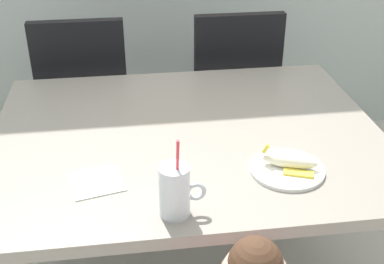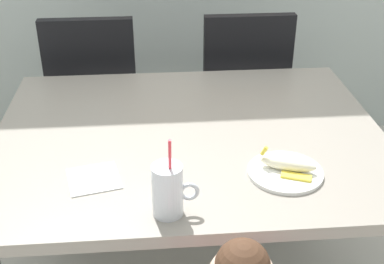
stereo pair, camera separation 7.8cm
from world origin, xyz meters
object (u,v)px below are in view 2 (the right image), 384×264
at_px(dining_table, 190,154).
at_px(peeled_banana, 289,165).
at_px(dining_chair_right, 242,89).
at_px(paper_napkin, 94,179).
at_px(dining_chair_left, 96,94).
at_px(milk_cup, 168,193).
at_px(snack_plate, 285,172).

distance_m(dining_table, peeled_banana, 0.42).
bearing_deg(dining_chair_right, paper_napkin, 58.91).
bearing_deg(peeled_banana, dining_chair_left, 122.57).
bearing_deg(dining_chair_left, paper_napkin, 95.35).
distance_m(dining_chair_left, milk_cup, 1.31).
height_order(dining_chair_right, milk_cup, milk_cup).
bearing_deg(milk_cup, paper_napkin, 140.36).
relative_size(dining_chair_right, paper_napkin, 6.40).
distance_m(dining_chair_left, paper_napkin, 1.09).
bearing_deg(dining_table, milk_cup, -101.76).
relative_size(dining_chair_left, milk_cup, 3.84).
height_order(dining_table, dining_chair_left, dining_chair_left).
bearing_deg(paper_napkin, milk_cup, -39.64).
bearing_deg(dining_table, dining_chair_left, 117.22).
bearing_deg(snack_plate, dining_chair_right, 86.83).
distance_m(snack_plate, paper_napkin, 0.58).
relative_size(dining_table, peeled_banana, 7.77).
height_order(dining_table, milk_cup, milk_cup).
bearing_deg(snack_plate, milk_cup, -156.19).
bearing_deg(dining_table, dining_chair_right, 67.44).
bearing_deg(peeled_banana, dining_chair_right, 87.34).
distance_m(milk_cup, snack_plate, 0.40).
bearing_deg(dining_chair_right, dining_table, 67.44).
xyz_separation_m(dining_chair_right, peeled_banana, (-0.05, -1.07, 0.24)).
height_order(dining_table, snack_plate, snack_plate).
distance_m(dining_chair_right, peeled_banana, 1.10).
distance_m(peeled_banana, paper_napkin, 0.59).
distance_m(dining_chair_left, snack_plate, 1.29).
bearing_deg(paper_napkin, dining_chair_right, 58.91).
relative_size(snack_plate, paper_napkin, 1.53).
bearing_deg(dining_table, paper_napkin, -139.26).
bearing_deg(paper_napkin, peeled_banana, -1.57).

